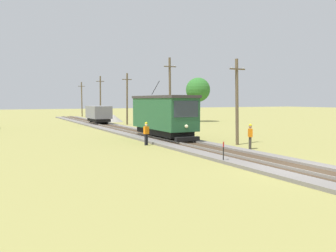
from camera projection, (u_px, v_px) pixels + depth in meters
The scene contains 17 objects.
ground_plane at pixel (303, 173), 16.77m from camera, with size 260.00×260.00×0.00m, color olive.
track_ballast at pixel (303, 171), 16.76m from camera, with size 4.20×120.00×0.18m, color slate.
sleeper_bed at pixel (303, 169), 16.75m from camera, with size 2.04×120.00×0.01m, color #423323.
rail_left at pixel (292, 169), 16.43m from camera, with size 0.07×120.00×0.14m, color gray.
rail_right at pixel (314, 166), 17.07m from camera, with size 0.07×120.00×0.14m, color gray.
red_tram at pixel (163, 115), 30.30m from camera, with size 2.60×8.54×4.79m.
freight_car at pixel (99, 114), 48.84m from camera, with size 2.40×5.20×2.31m.
utility_pole_near_tram at pixel (237, 101), 27.09m from camera, with size 1.40×0.48×6.60m.
utility_pole_mid at pixel (170, 94), 37.25m from camera, with size 1.40×0.46×7.90m.
utility_pole_far at pixel (127, 98), 49.13m from camera, with size 1.40×0.40×7.16m.
utility_pole_distant at pixel (100, 97), 61.25m from camera, with size 1.40×0.46×7.60m.
utility_pole_horizon at pixel (82, 99), 74.01m from camera, with size 1.40×0.40×7.20m.
trackside_signal_marker at pixel (223, 151), 19.18m from camera, with size 0.21×0.21×1.18m.
gravel_pile at pixel (113, 118), 55.80m from camera, with size 3.09×3.09×1.17m, color gray.
track_worker at pixel (250, 135), 24.73m from camera, with size 0.38×0.45×1.78m.
second_worker at pixel (146, 132), 26.84m from camera, with size 0.43×0.33×1.78m.
tree_right_near at pixel (198, 90), 56.10m from camera, with size 3.85×3.85×7.01m.
Camera 1 is at (-13.13, -11.97, 3.43)m, focal length 37.78 mm.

